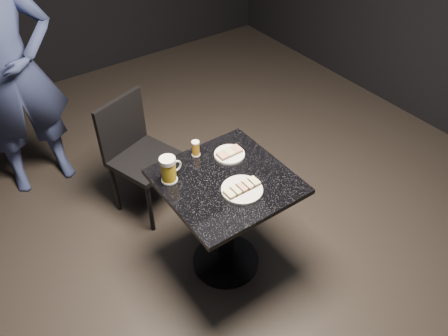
# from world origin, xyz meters

# --- Properties ---
(floor) EXTENTS (6.00, 6.00, 0.00)m
(floor) POSITION_xyz_m (0.00, 0.00, 0.00)
(floor) COLOR black
(floor) RESTS_ON ground
(plate_large) EXTENTS (0.23, 0.23, 0.01)m
(plate_large) POSITION_xyz_m (0.02, -0.12, 0.76)
(plate_large) COLOR white
(plate_large) RESTS_ON table
(plate_small) EXTENTS (0.18, 0.18, 0.01)m
(plate_small) POSITION_xyz_m (0.14, 0.16, 0.76)
(plate_small) COLOR white
(plate_small) RESTS_ON table
(patron) EXTENTS (0.70, 0.47, 1.89)m
(patron) POSITION_xyz_m (-0.70, 1.55, 0.94)
(patron) COLOR navy
(patron) RESTS_ON floor
(table) EXTENTS (0.70, 0.70, 0.75)m
(table) POSITION_xyz_m (0.00, 0.00, 0.51)
(table) COLOR black
(table) RESTS_ON floor
(beer_mug) EXTENTS (0.13, 0.09, 0.16)m
(beer_mug) POSITION_xyz_m (-0.26, 0.18, 0.83)
(beer_mug) COLOR silver
(beer_mug) RESTS_ON table
(beer_tumbler) EXTENTS (0.05, 0.05, 0.10)m
(beer_tumbler) POSITION_xyz_m (-0.02, 0.28, 0.80)
(beer_tumbler) COLOR white
(beer_tumbler) RESTS_ON table
(chair) EXTENTS (0.52, 0.52, 0.87)m
(chair) POSITION_xyz_m (-0.18, 0.82, 0.50)
(chair) COLOR black
(chair) RESTS_ON floor
(canapes_on_plate_large) EXTENTS (0.21, 0.07, 0.02)m
(canapes_on_plate_large) POSITION_xyz_m (0.02, -0.12, 0.77)
(canapes_on_plate_large) COLOR #4C3521
(canapes_on_plate_large) RESTS_ON plate_large
(canapes_on_plate_small) EXTENTS (0.15, 0.07, 0.02)m
(canapes_on_plate_small) POSITION_xyz_m (0.14, 0.16, 0.77)
(canapes_on_plate_small) COLOR #4C3521
(canapes_on_plate_small) RESTS_ON plate_small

